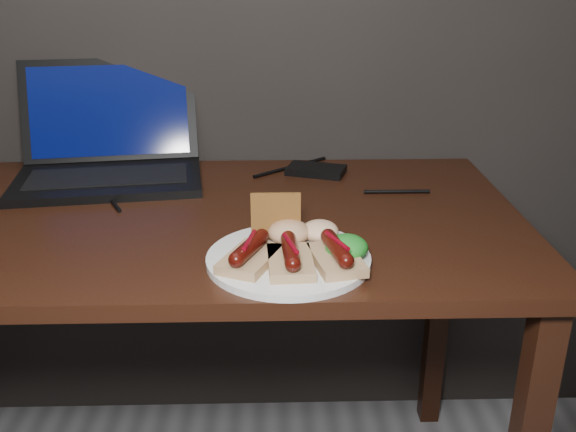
# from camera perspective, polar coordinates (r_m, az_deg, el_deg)

# --- Properties ---
(desk) EXTENTS (1.40, 0.70, 0.75)m
(desk) POSITION_cam_1_polar(r_m,az_deg,el_deg) (1.31, -10.78, -3.45)
(desk) COLOR black
(desk) RESTS_ON ground
(laptop) EXTENTS (0.44, 0.38, 0.25)m
(laptop) POSITION_cam_1_polar(r_m,az_deg,el_deg) (1.51, -15.64, 5.44)
(laptop) COLOR black
(laptop) RESTS_ON desk
(hard_drive) EXTENTS (0.15, 0.11, 0.02)m
(hard_drive) POSITION_cam_1_polar(r_m,az_deg,el_deg) (1.49, 2.51, 4.09)
(hard_drive) COLOR black
(hard_drive) RESTS_ON desk
(desk_cables) EXTENTS (1.04, 0.35, 0.01)m
(desk_cables) POSITION_cam_1_polar(r_m,az_deg,el_deg) (1.41, -9.77, 2.65)
(desk_cables) COLOR black
(desk_cables) RESTS_ON desk
(plate) EXTENTS (0.32, 0.32, 0.01)m
(plate) POSITION_cam_1_polar(r_m,az_deg,el_deg) (1.06, 0.04, -3.83)
(plate) COLOR white
(plate) RESTS_ON desk
(bread_sausage_left) EXTENTS (0.11, 0.13, 0.04)m
(bread_sausage_left) POSITION_cam_1_polar(r_m,az_deg,el_deg) (1.02, -3.43, -3.39)
(bread_sausage_left) COLOR tan
(bread_sausage_left) RESTS_ON plate
(bread_sausage_center) EXTENTS (0.08, 0.12, 0.04)m
(bread_sausage_center) POSITION_cam_1_polar(r_m,az_deg,el_deg) (1.01, 0.22, -3.68)
(bread_sausage_center) COLOR tan
(bread_sausage_center) RESTS_ON plate
(bread_sausage_right) EXTENTS (0.09, 0.13, 0.04)m
(bread_sausage_right) POSITION_cam_1_polar(r_m,az_deg,el_deg) (1.02, 4.33, -3.44)
(bread_sausage_right) COLOR tan
(bread_sausage_right) RESTS_ON plate
(crispbread) EXTENTS (0.08, 0.01, 0.08)m
(crispbread) POSITION_cam_1_polar(r_m,az_deg,el_deg) (1.10, -1.09, -0.04)
(crispbread) COLOR olive
(crispbread) RESTS_ON plate
(salad_greens) EXTENTS (0.07, 0.07, 0.04)m
(salad_greens) POSITION_cam_1_polar(r_m,az_deg,el_deg) (1.04, 5.23, -2.77)
(salad_greens) COLOR #125E14
(salad_greens) RESTS_ON plate
(salsa_mound) EXTENTS (0.07, 0.07, 0.04)m
(salsa_mound) POSITION_cam_1_polar(r_m,az_deg,el_deg) (1.09, 0.09, -1.44)
(salsa_mound) COLOR #98280F
(salsa_mound) RESTS_ON plate
(coleslaw_mound) EXTENTS (0.06, 0.06, 0.04)m
(coleslaw_mound) POSITION_cam_1_polar(r_m,az_deg,el_deg) (1.10, 2.86, -1.33)
(coleslaw_mound) COLOR beige
(coleslaw_mound) RESTS_ON plate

